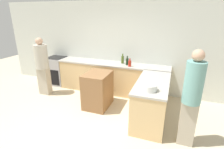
{
  "coord_description": "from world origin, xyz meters",
  "views": [
    {
      "loc": [
        1.71,
        -2.68,
        2.35
      ],
      "look_at": [
        0.39,
        0.96,
        0.98
      ],
      "focal_mm": 28.0,
      "sensor_mm": 36.0,
      "label": 1
    }
  ],
  "objects_px": {
    "island_table": "(98,90)",
    "olive_oil_bottle": "(123,60)",
    "mixing_bowl": "(150,87)",
    "range_oven": "(57,71)",
    "hot_sauce_bottle": "(130,63)",
    "wine_bottle_dark": "(127,61)",
    "person_at_peninsula": "(192,96)",
    "person_by_range": "(42,65)"
  },
  "relations": [
    {
      "from": "island_table",
      "to": "wine_bottle_dark",
      "type": "bearing_deg",
      "value": 60.7
    },
    {
      "from": "island_table",
      "to": "person_at_peninsula",
      "type": "distance_m",
      "value": 2.31
    },
    {
      "from": "olive_oil_bottle",
      "to": "person_at_peninsula",
      "type": "bearing_deg",
      "value": -45.18
    },
    {
      "from": "range_oven",
      "to": "olive_oil_bottle",
      "type": "distance_m",
      "value": 2.37
    },
    {
      "from": "person_by_range",
      "to": "olive_oil_bottle",
      "type": "bearing_deg",
      "value": 22.9
    },
    {
      "from": "person_by_range",
      "to": "person_at_peninsula",
      "type": "bearing_deg",
      "value": -12.55
    },
    {
      "from": "wine_bottle_dark",
      "to": "person_at_peninsula",
      "type": "bearing_deg",
      "value": -46.09
    },
    {
      "from": "mixing_bowl",
      "to": "olive_oil_bottle",
      "type": "height_order",
      "value": "olive_oil_bottle"
    },
    {
      "from": "island_table",
      "to": "wine_bottle_dark",
      "type": "xyz_separation_m",
      "value": [
        0.52,
        0.93,
        0.58
      ]
    },
    {
      "from": "island_table",
      "to": "person_by_range",
      "type": "bearing_deg",
      "value": 175.68
    },
    {
      "from": "range_oven",
      "to": "olive_oil_bottle",
      "type": "xyz_separation_m",
      "value": [
        2.3,
        0.1,
        0.58
      ]
    },
    {
      "from": "mixing_bowl",
      "to": "olive_oil_bottle",
      "type": "bearing_deg",
      "value": 121.9
    },
    {
      "from": "wine_bottle_dark",
      "to": "person_at_peninsula",
      "type": "height_order",
      "value": "person_at_peninsula"
    },
    {
      "from": "range_oven",
      "to": "person_by_range",
      "type": "relative_size",
      "value": 0.55
    },
    {
      "from": "mixing_bowl",
      "to": "wine_bottle_dark",
      "type": "height_order",
      "value": "wine_bottle_dark"
    },
    {
      "from": "island_table",
      "to": "wine_bottle_dark",
      "type": "height_order",
      "value": "wine_bottle_dark"
    },
    {
      "from": "olive_oil_bottle",
      "to": "person_by_range",
      "type": "height_order",
      "value": "person_by_range"
    },
    {
      "from": "olive_oil_bottle",
      "to": "person_at_peninsula",
      "type": "relative_size",
      "value": 0.16
    },
    {
      "from": "mixing_bowl",
      "to": "wine_bottle_dark",
      "type": "distance_m",
      "value": 1.78
    },
    {
      "from": "person_by_range",
      "to": "person_at_peninsula",
      "type": "relative_size",
      "value": 0.94
    },
    {
      "from": "island_table",
      "to": "hot_sauce_bottle",
      "type": "bearing_deg",
      "value": 52.33
    },
    {
      "from": "wine_bottle_dark",
      "to": "mixing_bowl",
      "type": "bearing_deg",
      "value": -60.78
    },
    {
      "from": "range_oven",
      "to": "hot_sauce_bottle",
      "type": "distance_m",
      "value": 2.64
    },
    {
      "from": "island_table",
      "to": "olive_oil_bottle",
      "type": "distance_m",
      "value": 1.25
    },
    {
      "from": "range_oven",
      "to": "hot_sauce_bottle",
      "type": "relative_size",
      "value": 4.21
    },
    {
      "from": "range_oven",
      "to": "olive_oil_bottle",
      "type": "relative_size",
      "value": 3.29
    },
    {
      "from": "wine_bottle_dark",
      "to": "hot_sauce_bottle",
      "type": "height_order",
      "value": "wine_bottle_dark"
    },
    {
      "from": "island_table",
      "to": "olive_oil_bottle",
      "type": "bearing_deg",
      "value": 71.87
    },
    {
      "from": "hot_sauce_bottle",
      "to": "person_at_peninsula",
      "type": "height_order",
      "value": "person_at_peninsula"
    },
    {
      "from": "person_at_peninsula",
      "to": "island_table",
      "type": "bearing_deg",
      "value": 160.78
    },
    {
      "from": "wine_bottle_dark",
      "to": "hot_sauce_bottle",
      "type": "bearing_deg",
      "value": -48.26
    },
    {
      "from": "wine_bottle_dark",
      "to": "person_at_peninsula",
      "type": "xyz_separation_m",
      "value": [
        1.61,
        -1.67,
        -0.04
      ]
    },
    {
      "from": "wine_bottle_dark",
      "to": "range_oven",
      "type": "bearing_deg",
      "value": 179.38
    },
    {
      "from": "hot_sauce_bottle",
      "to": "range_oven",
      "type": "bearing_deg",
      "value": 176.8
    },
    {
      "from": "hot_sauce_bottle",
      "to": "olive_oil_bottle",
      "type": "xyz_separation_m",
      "value": [
        -0.28,
        0.24,
        0.02
      ]
    },
    {
      "from": "range_oven",
      "to": "wine_bottle_dark",
      "type": "height_order",
      "value": "wine_bottle_dark"
    },
    {
      "from": "olive_oil_bottle",
      "to": "mixing_bowl",
      "type": "bearing_deg",
      "value": -58.1
    },
    {
      "from": "wine_bottle_dark",
      "to": "person_by_range",
      "type": "relative_size",
      "value": 0.15
    },
    {
      "from": "olive_oil_bottle",
      "to": "person_by_range",
      "type": "relative_size",
      "value": 0.17
    },
    {
      "from": "hot_sauce_bottle",
      "to": "person_by_range",
      "type": "height_order",
      "value": "person_by_range"
    },
    {
      "from": "wine_bottle_dark",
      "to": "olive_oil_bottle",
      "type": "bearing_deg",
      "value": 144.66
    },
    {
      "from": "person_at_peninsula",
      "to": "hot_sauce_bottle",
      "type": "bearing_deg",
      "value": 134.07
    }
  ]
}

